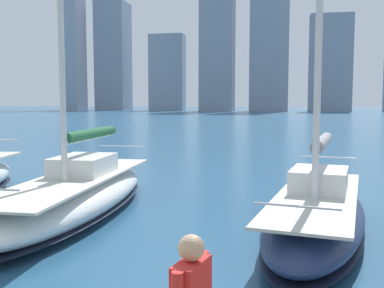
{
  "coord_description": "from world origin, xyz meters",
  "views": [
    {
      "loc": [
        -2.43,
        4.23,
        3.33
      ],
      "look_at": [
        -0.14,
        -7.52,
        2.2
      ],
      "focal_mm": 42.0,
      "sensor_mm": 36.0,
      "label": 1
    }
  ],
  "objects": [
    {
      "name": "sailboat_grey",
      "position": [
        -3.36,
        -6.86,
        0.67
      ],
      "size": [
        3.54,
        8.1,
        10.97
      ],
      "color": "navy",
      "rests_on": "ground"
    },
    {
      "name": "city_skyline",
      "position": [
        16.19,
        -159.49,
        22.02
      ],
      "size": [
        166.01,
        24.91,
        54.86
      ],
      "color": "gray",
      "rests_on": "ground"
    },
    {
      "name": "sailboat_forest",
      "position": [
        3.35,
        -7.8,
        0.65
      ],
      "size": [
        2.74,
        9.56,
        9.61
      ],
      "color": "white",
      "rests_on": "ground"
    }
  ]
}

